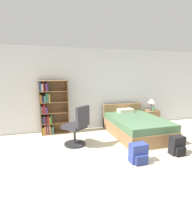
{
  "coord_description": "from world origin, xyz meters",
  "views": [
    {
      "loc": [
        -1.92,
        -2.35,
        1.83
      ],
      "look_at": [
        -0.62,
        1.98,
        0.82
      ],
      "focal_mm": 28.0,
      "sensor_mm": 36.0,
      "label": 1
    }
  ],
  "objects_px": {
    "backpack_black": "(177,146)",
    "bookshelf": "(51,109)",
    "table_lamp": "(152,101)",
    "office_chair": "(77,128)",
    "bed": "(136,126)",
    "nightstand": "(151,117)",
    "backpack_blue": "(139,154)",
    "water_bottle": "(153,108)"
  },
  "relations": [
    {
      "from": "bed",
      "to": "table_lamp",
      "type": "distance_m",
      "value": 1.42
    },
    {
      "from": "bed",
      "to": "nightstand",
      "type": "xyz_separation_m",
      "value": [
        1.07,
        0.8,
        -0.02
      ]
    },
    {
      "from": "bookshelf",
      "to": "table_lamp",
      "type": "bearing_deg",
      "value": -1.46
    },
    {
      "from": "nightstand",
      "to": "office_chair",
      "type": "bearing_deg",
      "value": -159.42
    },
    {
      "from": "backpack_black",
      "to": "bookshelf",
      "type": "bearing_deg",
      "value": 139.24
    },
    {
      "from": "table_lamp",
      "to": "water_bottle",
      "type": "distance_m",
      "value": 0.26
    },
    {
      "from": "office_chair",
      "to": "backpack_black",
      "type": "bearing_deg",
      "value": -29.03
    },
    {
      "from": "bookshelf",
      "to": "table_lamp",
      "type": "distance_m",
      "value": 3.45
    },
    {
      "from": "table_lamp",
      "to": "backpack_black",
      "type": "height_order",
      "value": "table_lamp"
    },
    {
      "from": "bookshelf",
      "to": "nightstand",
      "type": "distance_m",
      "value": 3.52
    },
    {
      "from": "bookshelf",
      "to": "bed",
      "type": "xyz_separation_m",
      "value": [
        2.42,
        -0.86,
        -0.5
      ]
    },
    {
      "from": "water_bottle",
      "to": "bed",
      "type": "bearing_deg",
      "value": -146.9
    },
    {
      "from": "office_chair",
      "to": "nightstand",
      "type": "bearing_deg",
      "value": 20.58
    },
    {
      "from": "office_chair",
      "to": "table_lamp",
      "type": "relative_size",
      "value": 2.44
    },
    {
      "from": "backpack_blue",
      "to": "backpack_black",
      "type": "bearing_deg",
      "value": 3.94
    },
    {
      "from": "bed",
      "to": "office_chair",
      "type": "height_order",
      "value": "office_chair"
    },
    {
      "from": "bed",
      "to": "office_chair",
      "type": "distance_m",
      "value": 1.86
    },
    {
      "from": "nightstand",
      "to": "backpack_blue",
      "type": "relative_size",
      "value": 1.31
    },
    {
      "from": "backpack_black",
      "to": "backpack_blue",
      "type": "bearing_deg",
      "value": -176.06
    },
    {
      "from": "office_chair",
      "to": "backpack_black",
      "type": "height_order",
      "value": "office_chair"
    },
    {
      "from": "bookshelf",
      "to": "backpack_blue",
      "type": "bearing_deg",
      "value": -55.42
    },
    {
      "from": "bed",
      "to": "nightstand",
      "type": "relative_size",
      "value": 3.84
    },
    {
      "from": "bed",
      "to": "table_lamp",
      "type": "relative_size",
      "value": 4.75
    },
    {
      "from": "water_bottle",
      "to": "backpack_blue",
      "type": "relative_size",
      "value": 0.44
    },
    {
      "from": "office_chair",
      "to": "table_lamp",
      "type": "bearing_deg",
      "value": 20.29
    },
    {
      "from": "bed",
      "to": "backpack_blue",
      "type": "relative_size",
      "value": 5.02
    },
    {
      "from": "nightstand",
      "to": "water_bottle",
      "type": "xyz_separation_m",
      "value": [
        -0.0,
        -0.1,
        0.35
      ]
    },
    {
      "from": "bed",
      "to": "backpack_blue",
      "type": "height_order",
      "value": "bed"
    },
    {
      "from": "office_chair",
      "to": "water_bottle",
      "type": "xyz_separation_m",
      "value": [
        2.9,
        0.99,
        0.14
      ]
    },
    {
      "from": "bookshelf",
      "to": "backpack_black",
      "type": "distance_m",
      "value": 3.58
    },
    {
      "from": "backpack_black",
      "to": "water_bottle",
      "type": "bearing_deg",
      "value": 69.33
    },
    {
      "from": "bookshelf",
      "to": "backpack_black",
      "type": "xyz_separation_m",
      "value": [
        2.68,
        -2.31,
        -0.58
      ]
    },
    {
      "from": "office_chair",
      "to": "water_bottle",
      "type": "distance_m",
      "value": 3.06
    },
    {
      "from": "bed",
      "to": "backpack_black",
      "type": "bearing_deg",
      "value": -79.86
    },
    {
      "from": "office_chair",
      "to": "nightstand",
      "type": "height_order",
      "value": "office_chair"
    },
    {
      "from": "office_chair",
      "to": "nightstand",
      "type": "distance_m",
      "value": 3.1
    },
    {
      "from": "backpack_blue",
      "to": "bed",
      "type": "bearing_deg",
      "value": 62.92
    },
    {
      "from": "bed",
      "to": "table_lamp",
      "type": "bearing_deg",
      "value": 36.64
    },
    {
      "from": "table_lamp",
      "to": "water_bottle",
      "type": "relative_size",
      "value": 2.39
    },
    {
      "from": "nightstand",
      "to": "backpack_blue",
      "type": "distance_m",
      "value": 2.97
    },
    {
      "from": "backpack_blue",
      "to": "table_lamp",
      "type": "bearing_deg",
      "value": 51.64
    },
    {
      "from": "bookshelf",
      "to": "backpack_black",
      "type": "bearing_deg",
      "value": -40.76
    }
  ]
}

